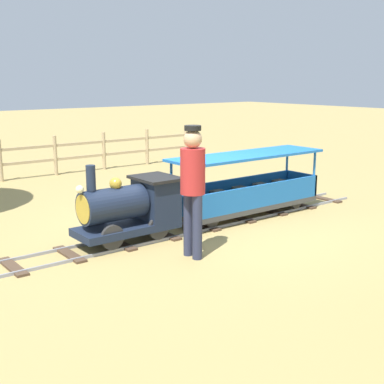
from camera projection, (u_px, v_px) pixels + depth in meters
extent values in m
plane|color=#A38C51|center=(199.00, 227.00, 7.71)|extent=(60.00, 60.00, 0.00)
cube|color=gray|center=(213.00, 228.00, 7.56)|extent=(0.03, 6.40, 0.04)
cube|color=gray|center=(193.00, 222.00, 7.92)|extent=(0.03, 6.40, 0.04)
cube|color=#4C3828|center=(324.00, 199.00, 9.45)|extent=(0.71, 0.14, 0.03)
cube|color=#4C3828|center=(298.00, 204.00, 9.02)|extent=(0.71, 0.14, 0.03)
cube|color=#4C3828|center=(269.00, 211.00, 8.59)|extent=(0.71, 0.14, 0.03)
cube|color=#4C3828|center=(238.00, 218.00, 8.17)|extent=(0.71, 0.14, 0.03)
cube|color=#4C3828|center=(203.00, 225.00, 7.74)|extent=(0.71, 0.14, 0.03)
cube|color=#4C3828|center=(163.00, 234.00, 7.32)|extent=(0.71, 0.14, 0.03)
cube|color=#4C3828|center=(119.00, 243.00, 6.89)|extent=(0.71, 0.14, 0.03)
cube|color=#4C3828|center=(70.00, 254.00, 6.46)|extent=(0.71, 0.14, 0.03)
cube|color=#4C3828|center=(13.00, 267.00, 6.04)|extent=(0.71, 0.14, 0.03)
cube|color=#192338|center=(127.00, 228.00, 6.92)|extent=(0.59, 1.40, 0.10)
cylinder|color=#192338|center=(113.00, 204.00, 6.73)|extent=(0.44, 0.85, 0.44)
cylinder|color=#B7932D|center=(83.00, 209.00, 6.47)|extent=(0.37, 0.02, 0.37)
cylinder|color=#192338|center=(91.00, 178.00, 6.47)|extent=(0.12, 0.12, 0.33)
sphere|color=#B7932D|center=(116.00, 184.00, 6.70)|extent=(0.16, 0.16, 0.16)
cube|color=#192338|center=(156.00, 199.00, 7.14)|extent=(0.59, 0.45, 0.55)
cube|color=black|center=(156.00, 178.00, 7.07)|extent=(0.67, 0.53, 0.04)
sphere|color=#F2EAB2|center=(80.00, 189.00, 6.40)|extent=(0.10, 0.10, 0.10)
cylinder|color=#2D2D2D|center=(112.00, 237.00, 6.53)|extent=(0.05, 0.32, 0.32)
cylinder|color=#2D2D2D|center=(95.00, 229.00, 6.89)|extent=(0.05, 0.32, 0.32)
cylinder|color=#2D2D2D|center=(158.00, 228.00, 6.95)|extent=(0.05, 0.32, 0.32)
cylinder|color=#2D2D2D|center=(140.00, 220.00, 7.31)|extent=(0.05, 0.32, 0.32)
cube|color=#3F3F3F|center=(247.00, 206.00, 8.25)|extent=(0.67, 2.60, 0.08)
cube|color=blue|center=(261.00, 196.00, 7.96)|extent=(0.04, 2.60, 0.35)
cube|color=blue|center=(234.00, 189.00, 8.44)|extent=(0.04, 2.60, 0.35)
cube|color=blue|center=(182.00, 204.00, 7.43)|extent=(0.67, 0.04, 0.35)
cube|color=blue|center=(301.00, 183.00, 8.97)|extent=(0.67, 0.04, 0.35)
cylinder|color=blue|center=(197.00, 194.00, 7.17)|extent=(0.04, 0.04, 0.75)
cylinder|color=blue|center=(171.00, 187.00, 7.64)|extent=(0.04, 0.04, 0.75)
cylinder|color=blue|center=(314.00, 174.00, 8.67)|extent=(0.04, 0.04, 0.75)
cylinder|color=blue|center=(287.00, 169.00, 9.14)|extent=(0.04, 0.04, 0.75)
cube|color=blue|center=(248.00, 155.00, 8.07)|extent=(0.77, 2.70, 0.04)
cube|color=brown|center=(286.00, 188.00, 8.76)|extent=(0.51, 0.20, 0.24)
cube|color=brown|center=(267.00, 192.00, 8.49)|extent=(0.51, 0.20, 0.24)
cube|color=brown|center=(247.00, 196.00, 8.21)|extent=(0.51, 0.20, 0.24)
cube|color=brown|center=(225.00, 200.00, 7.94)|extent=(0.51, 0.20, 0.24)
cube|color=brown|center=(202.00, 204.00, 7.66)|extent=(0.51, 0.20, 0.24)
cylinder|color=#262626|center=(212.00, 219.00, 7.53)|extent=(0.04, 0.24, 0.24)
cylinder|color=#262626|center=(192.00, 213.00, 7.88)|extent=(0.04, 0.24, 0.24)
cylinder|color=#262626|center=(296.00, 201.00, 8.62)|extent=(0.04, 0.24, 0.24)
cylinder|color=#262626|center=(275.00, 196.00, 8.97)|extent=(0.04, 0.24, 0.24)
cylinder|color=#282D47|center=(197.00, 227.00, 6.26)|extent=(0.12, 0.12, 0.80)
cylinder|color=#282D47|center=(188.00, 224.00, 6.40)|extent=(0.12, 0.12, 0.80)
cylinder|color=#B22828|center=(193.00, 171.00, 6.19)|extent=(0.30, 0.30, 0.55)
sphere|color=tan|center=(193.00, 139.00, 6.11)|extent=(0.22, 0.22, 0.22)
cylinder|color=black|center=(193.00, 128.00, 6.08)|extent=(0.20, 0.20, 0.06)
cylinder|color=tan|center=(186.00, 143.00, 13.95)|extent=(0.08, 0.08, 0.90)
cylinder|color=tan|center=(147.00, 147.00, 13.21)|extent=(0.08, 0.08, 0.90)
cylinder|color=tan|center=(104.00, 151.00, 12.47)|extent=(0.08, 0.08, 0.90)
cylinder|color=tan|center=(55.00, 156.00, 11.73)|extent=(0.08, 0.08, 0.90)
cylinder|color=tan|center=(0.00, 161.00, 10.99)|extent=(0.08, 0.08, 0.90)
cube|color=tan|center=(55.00, 146.00, 11.69)|extent=(0.04, 7.40, 0.06)
cube|color=tan|center=(56.00, 159.00, 11.75)|extent=(0.04, 7.40, 0.06)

